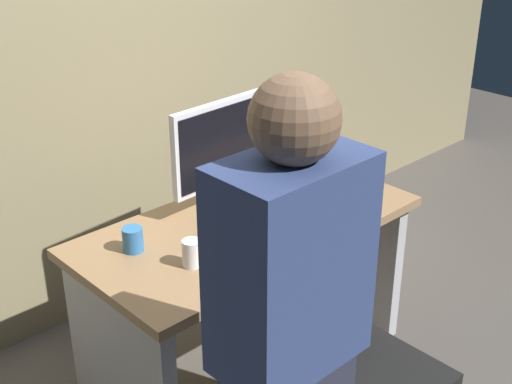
{
  "coord_description": "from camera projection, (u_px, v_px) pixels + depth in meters",
  "views": [
    {
      "loc": [
        -1.71,
        -1.87,
        2.07
      ],
      "look_at": [
        0.0,
        -0.05,
        0.88
      ],
      "focal_mm": 49.44,
      "sensor_mm": 36.0,
      "label": 1
    }
  ],
  "objects": [
    {
      "name": "cup_near_keyboard",
      "position": [
        192.0,
        253.0,
        2.53
      ],
      "size": [
        0.07,
        0.07,
        0.1
      ],
      "primitive_type": "cylinder",
      "color": "white",
      "rests_on": "desk"
    },
    {
      "name": "person_at_desk",
      "position": [
        288.0,
        361.0,
        1.9
      ],
      "size": [
        0.4,
        0.24,
        1.64
      ],
      "color": "#262838",
      "rests_on": "ground"
    },
    {
      "name": "ground_plane",
      "position": [
        248.0,
        365.0,
        3.18
      ],
      "size": [
        9.0,
        9.0,
        0.0
      ],
      "primitive_type": "plane",
      "color": "#4C4742"
    },
    {
      "name": "office_chair",
      "position": [
        356.0,
        381.0,
        2.44
      ],
      "size": [
        0.52,
        0.52,
        0.94
      ],
      "color": "black",
      "rests_on": "ground"
    },
    {
      "name": "keyboard",
      "position": [
        266.0,
        227.0,
        2.8
      ],
      "size": [
        0.44,
        0.15,
        0.02
      ],
      "primitive_type": "cube",
      "rotation": [
        0.0,
        0.0,
        0.06
      ],
      "color": "#262626",
      "rests_on": "desk"
    },
    {
      "name": "cup_by_monitor",
      "position": [
        133.0,
        239.0,
        2.63
      ],
      "size": [
        0.08,
        0.08,
        0.09
      ],
      "primitive_type": "cylinder",
      "color": "#3372B2",
      "rests_on": "desk"
    },
    {
      "name": "desk",
      "position": [
        248.0,
        269.0,
        2.96
      ],
      "size": [
        1.41,
        0.71,
        0.73
      ],
      "color": "#93704C",
      "rests_on": "ground"
    },
    {
      "name": "mouse",
      "position": [
        319.0,
        202.0,
        2.98
      ],
      "size": [
        0.06,
        0.1,
        0.03
      ],
      "primitive_type": "ellipsoid",
      "color": "black",
      "rests_on": "desk"
    },
    {
      "name": "monitor",
      "position": [
        224.0,
        146.0,
        2.91
      ],
      "size": [
        0.54,
        0.15,
        0.46
      ],
      "color": "silver",
      "rests_on": "desk"
    },
    {
      "name": "book_stack",
      "position": [
        308.0,
        181.0,
        3.14
      ],
      "size": [
        0.22,
        0.18,
        0.07
      ],
      "color": "beige",
      "rests_on": "desk"
    }
  ]
}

